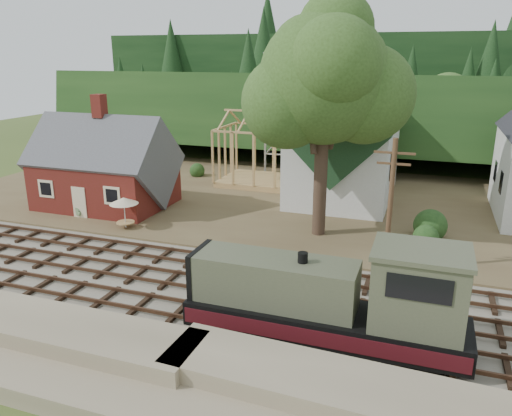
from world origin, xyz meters
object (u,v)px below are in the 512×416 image
(car_green, at_px, (72,205))
(patio_set, at_px, (124,202))
(locomotive, at_px, (335,301))
(car_blue, at_px, (136,203))

(car_green, distance_m, patio_set, 6.50)
(locomotive, bearing_deg, patio_set, 150.50)
(car_blue, xyz_separation_m, car_green, (-4.44, -2.10, -0.01))
(car_green, bearing_deg, locomotive, -99.08)
(car_green, bearing_deg, patio_set, -89.58)
(locomotive, xyz_separation_m, car_green, (-22.99, 11.42, -1.25))
(locomotive, xyz_separation_m, car_blue, (-18.55, 13.51, -1.25))
(locomotive, bearing_deg, car_green, 153.60)
(car_blue, bearing_deg, patio_set, -81.73)
(locomotive, distance_m, car_blue, 22.98)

